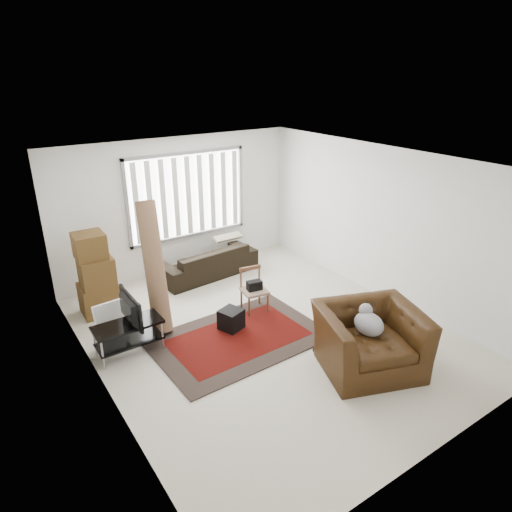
{
  "coord_description": "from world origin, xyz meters",
  "views": [
    {
      "loc": [
        -3.6,
        -5.03,
        3.92
      ],
      "look_at": [
        0.25,
        0.63,
        1.05
      ],
      "focal_mm": 32.0,
      "sensor_mm": 36.0,
      "label": 1
    }
  ],
  "objects_px": {
    "moving_boxes": "(96,277)",
    "sofa": "(207,257)",
    "tv_stand": "(128,332)",
    "side_chair": "(254,288)",
    "armchair": "(370,336)"
  },
  "relations": [
    {
      "from": "moving_boxes",
      "to": "sofa",
      "type": "bearing_deg",
      "value": 7.74
    },
    {
      "from": "tv_stand",
      "to": "side_chair",
      "type": "bearing_deg",
      "value": 0.76
    },
    {
      "from": "tv_stand",
      "to": "armchair",
      "type": "height_order",
      "value": "armchair"
    },
    {
      "from": "sofa",
      "to": "moving_boxes",
      "type": "bearing_deg",
      "value": 2.84
    },
    {
      "from": "side_chair",
      "to": "armchair",
      "type": "relative_size",
      "value": 0.45
    },
    {
      "from": "tv_stand",
      "to": "armchair",
      "type": "bearing_deg",
      "value": -39.81
    },
    {
      "from": "tv_stand",
      "to": "moving_boxes",
      "type": "distance_m",
      "value": 1.48
    },
    {
      "from": "sofa",
      "to": "tv_stand",
      "type": "bearing_deg",
      "value": 32.99
    },
    {
      "from": "side_chair",
      "to": "armchair",
      "type": "distance_m",
      "value": 2.26
    },
    {
      "from": "armchair",
      "to": "tv_stand",
      "type": "bearing_deg",
      "value": 160.76
    },
    {
      "from": "side_chair",
      "to": "moving_boxes",
      "type": "bearing_deg",
      "value": 157.37
    },
    {
      "from": "armchair",
      "to": "moving_boxes",
      "type": "bearing_deg",
      "value": 146.44
    },
    {
      "from": "tv_stand",
      "to": "moving_boxes",
      "type": "relative_size",
      "value": 0.69
    },
    {
      "from": "sofa",
      "to": "armchair",
      "type": "height_order",
      "value": "armchair"
    },
    {
      "from": "tv_stand",
      "to": "sofa",
      "type": "xyz_separation_m",
      "value": [
        2.26,
        1.76,
        0.03
      ]
    }
  ]
}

